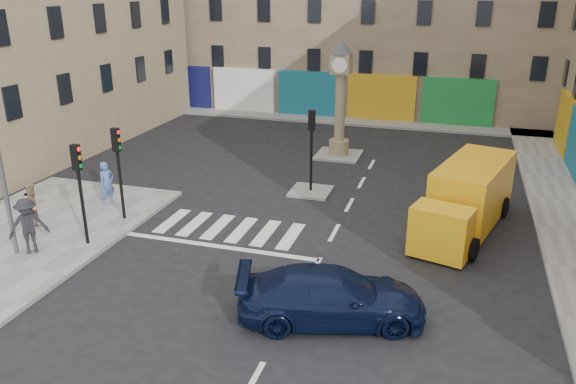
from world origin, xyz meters
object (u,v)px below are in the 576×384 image
at_px(pedestrian_tan, 34,205).
at_px(clock_pillar, 341,92).
at_px(traffic_light_left_near, 79,179).
at_px(pedestrian_blue, 107,184).
at_px(pedestrian_dark, 28,226).
at_px(traffic_light_left_far, 118,159).
at_px(traffic_light_island, 311,138).
at_px(yellow_van, 467,198).
at_px(navy_sedan, 331,296).

bearing_deg(pedestrian_tan, clock_pillar, -20.03).
bearing_deg(traffic_light_left_near, clock_pillar, 65.45).
height_order(pedestrian_blue, pedestrian_dark, pedestrian_dark).
bearing_deg(traffic_light_left_far, traffic_light_island, 40.60).
xyz_separation_m(traffic_light_left_near, pedestrian_blue, (-1.42, 3.50, -1.53)).
relative_size(clock_pillar, yellow_van, 0.85).
distance_m(traffic_light_left_near, traffic_light_left_far, 2.40).
bearing_deg(traffic_light_left_far, yellow_van, 14.60).
height_order(traffic_light_left_far, yellow_van, traffic_light_left_far).
xyz_separation_m(traffic_light_left_far, pedestrian_dark, (-1.40, -3.60, -1.47)).
height_order(yellow_van, pedestrian_tan, yellow_van).
relative_size(traffic_light_island, yellow_van, 0.52).
bearing_deg(traffic_light_left_near, yellow_van, 23.96).
bearing_deg(clock_pillar, traffic_light_left_far, -118.94).
bearing_deg(pedestrian_dark, pedestrian_tan, 80.19).
bearing_deg(navy_sedan, traffic_light_island, 1.39).
bearing_deg(pedestrian_blue, navy_sedan, -97.06).
bearing_deg(traffic_light_left_near, navy_sedan, -11.92).
relative_size(traffic_light_left_near, pedestrian_dark, 1.84).
distance_m(traffic_light_left_near, yellow_van, 14.34).
relative_size(traffic_light_left_near, clock_pillar, 0.61).
bearing_deg(traffic_light_left_far, traffic_light_left_near, -90.00).
relative_size(traffic_light_left_far, clock_pillar, 0.61).
xyz_separation_m(traffic_light_left_far, clock_pillar, (6.30, 11.40, 0.93)).
height_order(traffic_light_left_far, clock_pillar, clock_pillar).
relative_size(navy_sedan, pedestrian_tan, 2.81).
bearing_deg(traffic_light_island, pedestrian_dark, -130.55).
bearing_deg(pedestrian_tan, navy_sedan, -87.83).
xyz_separation_m(traffic_light_island, clock_pillar, (0.00, 6.00, 0.96)).
bearing_deg(clock_pillar, pedestrian_tan, -124.23).
relative_size(clock_pillar, navy_sedan, 1.16).
xyz_separation_m(traffic_light_left_near, yellow_van, (13.04, 5.80, -1.38)).
distance_m(traffic_light_island, yellow_van, 7.16).
xyz_separation_m(navy_sedan, pedestrian_tan, (-12.18, 2.60, 0.32)).
height_order(navy_sedan, pedestrian_blue, pedestrian_blue).
bearing_deg(pedestrian_blue, clock_pillar, -17.17).
distance_m(traffic_light_left_far, pedestrian_blue, 2.36).
distance_m(traffic_light_left_far, traffic_light_island, 8.30).
bearing_deg(traffic_light_island, clock_pillar, 90.00).
xyz_separation_m(traffic_light_left_near, pedestrian_tan, (-2.68, 0.59, -1.53)).
relative_size(traffic_light_island, clock_pillar, 0.61).
distance_m(traffic_light_island, clock_pillar, 6.07).
relative_size(traffic_light_left_near, traffic_light_island, 1.00).
distance_m(clock_pillar, yellow_van, 10.71).
height_order(traffic_light_island, navy_sedan, traffic_light_island).
relative_size(yellow_van, pedestrian_blue, 3.81).
distance_m(pedestrian_tan, pedestrian_dark, 2.20).
bearing_deg(traffic_light_island, traffic_light_left_far, -139.40).
bearing_deg(traffic_light_island, pedestrian_blue, -150.86).
bearing_deg(clock_pillar, navy_sedan, -78.56).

